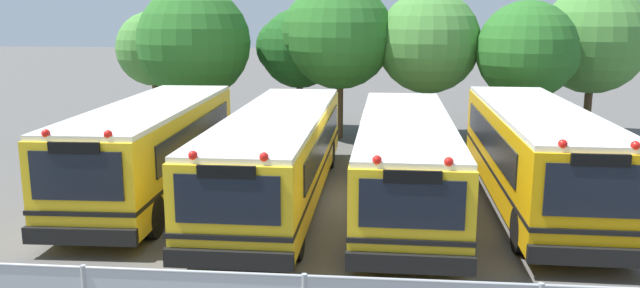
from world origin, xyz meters
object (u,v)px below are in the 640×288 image
school_bus_1 (278,152)px  tree_6 (594,39)px  tree_4 (429,44)px  tree_5 (530,52)px  tree_3 (334,35)px  school_bus_0 (153,146)px  school_bus_2 (405,157)px  school_bus_3 (536,152)px  tree_1 (196,41)px  tree_2 (295,48)px  tree_0 (153,48)px

school_bus_1 → tree_6: size_ratio=1.85×
tree_4 → tree_5: size_ratio=1.08×
tree_3 → school_bus_0: bearing=-115.8°
school_bus_2 → tree_4: bearing=-96.7°
school_bus_1 → tree_3: (0.86, 9.25, 2.91)m
tree_6 → tree_3: bearing=-175.0°
school_bus_0 → school_bus_3: 10.58m
tree_6 → school_bus_3: bearing=-114.2°
tree_1 → tree_2: bearing=23.4°
school_bus_1 → tree_0: bearing=-54.4°
tree_0 → tree_6: 18.64m
school_bus_1 → tree_2: 10.70m
tree_2 → tree_0: bearing=-178.0°
tree_2 → tree_6: 12.36m
school_bus_1 → tree_6: (11.44, 10.16, 2.76)m
school_bus_2 → tree_4: size_ratio=1.81×
tree_0 → tree_2: (6.28, 0.22, 0.02)m
school_bus_3 → tree_0: bearing=-34.0°
school_bus_3 → tree_1: size_ratio=1.68×
school_bus_2 → tree_6: tree_6 is taller
tree_1 → tree_6: size_ratio=1.00×
tree_3 → tree_4: 3.88m
school_bus_0 → school_bus_1: 3.58m
school_bus_2 → school_bus_3: bearing=-171.9°
school_bus_0 → school_bus_1: size_ratio=0.85×
school_bus_3 → tree_4: size_ratio=1.73×
school_bus_1 → tree_6: 15.55m
tree_5 → tree_2: bearing=166.4°
school_bus_0 → tree_0: bearing=-72.0°
tree_0 → tree_5: size_ratio=0.93×
school_bus_3 → tree_2: bearing=-51.1°
tree_3 → tree_6: tree_3 is taller
school_bus_0 → tree_3: (4.44, 9.20, 2.82)m
school_bus_0 → tree_3: tree_3 is taller
school_bus_0 → tree_3: size_ratio=1.53×
school_bus_0 → tree_3: 10.60m
tree_1 → tree_5: size_ratio=1.11×
school_bus_0 → school_bus_2: 7.06m
tree_1 → tree_3: bearing=5.3°
school_bus_2 → tree_1: 12.45m
school_bus_1 → school_bus_0: bearing=-0.4°
school_bus_2 → tree_3: tree_3 is taller
school_bus_0 → tree_6: bearing=-147.6°
tree_0 → school_bus_3: bearing=-35.0°
school_bus_2 → tree_5: (5.00, 8.32, 2.33)m
school_bus_1 → tree_5: bearing=-135.8°
school_bus_1 → tree_4: tree_4 is taller
tree_2 → tree_3: bearing=-33.4°
school_bus_1 → tree_6: bearing=-138.0°
school_bus_3 → tree_5: size_ratio=1.86×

